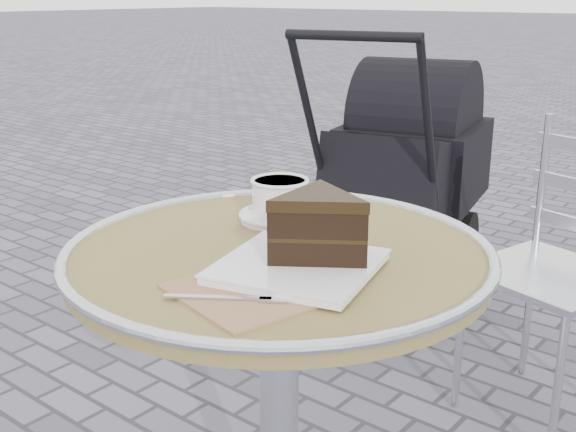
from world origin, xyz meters
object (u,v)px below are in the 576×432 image
Objects in this scene: cappuccino_set at (281,202)px; cafe_table at (279,338)px; bistro_chair at (572,239)px; cake_plate_set at (312,236)px; baby_stroller at (405,176)px.

cafe_table is at bearing -51.82° from cappuccino_set.
bistro_chair is (0.16, 1.04, -0.06)m from cafe_table.
baby_stroller reaches higher than cake_plate_set.
bistro_chair reaches higher than cafe_table.
cake_plate_set is 1.12m from bistro_chair.
cappuccino_set is at bearing -91.49° from bistro_chair.
cake_plate_set is 0.43× the size of bistro_chair.
cappuccino_set is 1.50m from baby_stroller.
cake_plate_set is at bearing -78.20° from baby_stroller.
cappuccino_set is 0.47× the size of cake_plate_set.
cake_plate_set is (0.10, -0.04, 0.22)m from cafe_table.
cappuccino_set is 0.26m from cake_plate_set.
baby_stroller is (-0.78, 0.46, -0.04)m from bistro_chair.
cafe_table is 4.52× the size of cappuccino_set.
cake_plate_set reaches higher than bistro_chair.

